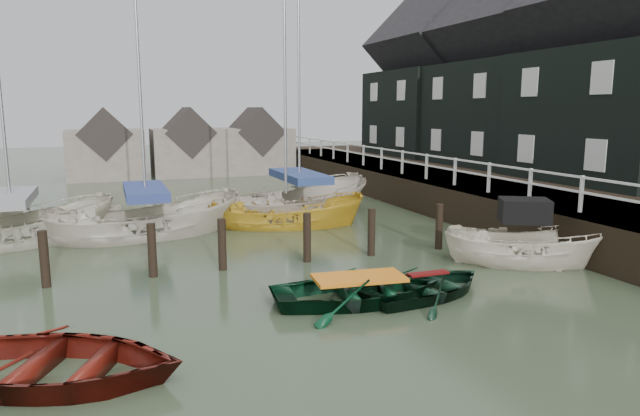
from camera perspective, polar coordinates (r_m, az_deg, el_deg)
name	(u,v)px	position (r m, az deg, el deg)	size (l,w,h in m)	color
ground	(301,299)	(13.12, -1.94, -9.09)	(120.00, 120.00, 0.00)	#2F3D26
pier	(431,190)	(25.81, 11.04, 1.77)	(3.04, 32.00, 2.70)	black
land_strip	(530,199)	(29.16, 20.29, 0.85)	(14.00, 38.00, 1.50)	black
quay_houses	(559,76)	(27.88, 22.82, 12.03)	(6.52, 28.14, 10.01)	black
mooring_pilings	(226,251)	(15.50, -9.43, -4.31)	(13.72, 0.22, 1.80)	black
far_sheds	(185,147)	(38.15, -13.34, 5.99)	(14.00, 4.08, 4.39)	#665B51
rowboat_red	(50,381)	(10.37, -25.37, -15.40)	(3.08, 4.31, 0.89)	#54130C
rowboat_green	(359,302)	(12.97, 3.90, -9.33)	(2.78, 3.90, 0.81)	black
rowboat_dkgreen	(427,295)	(13.62, 10.69, -8.54)	(2.48, 3.47, 0.72)	black
motorboat	(526,261)	(16.89, 19.90, -5.04)	(4.77, 3.67, 2.69)	beige
sailboat_a	(14,242)	(20.71, -28.27, -3.02)	(6.88, 4.30, 11.40)	beige
sailboat_b	(148,234)	(20.33, -16.87, -2.48)	(6.90, 3.41, 11.88)	beige
sailboat_c	(286,225)	(21.15, -3.39, -1.74)	(6.09, 3.71, 10.11)	gold
sailboat_d	(300,215)	(22.88, -2.05, -0.72)	(7.65, 5.30, 12.25)	#BBAE9F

